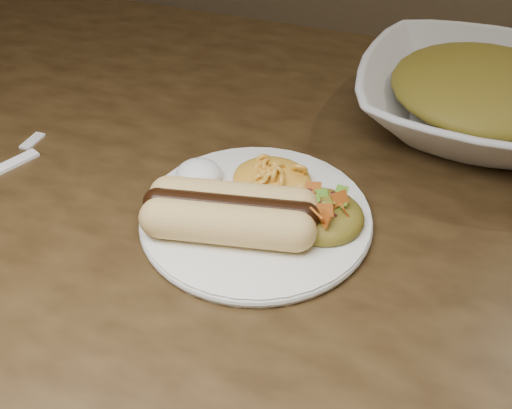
% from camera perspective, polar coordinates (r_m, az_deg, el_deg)
% --- Properties ---
extents(table, '(1.60, 0.90, 0.75)m').
position_cam_1_polar(table, '(0.73, -5.66, -3.71)').
color(table, '#443018').
rests_on(table, floor).
extents(plate, '(0.28, 0.28, 0.01)m').
position_cam_1_polar(plate, '(0.61, 0.00, -1.16)').
color(plate, white).
rests_on(plate, table).
extents(hotdog, '(0.15, 0.10, 0.04)m').
position_cam_1_polar(hotdog, '(0.58, -2.48, -0.71)').
color(hotdog, '#FCDE7E').
rests_on(hotdog, plate).
extents(mac_and_cheese, '(0.11, 0.11, 0.03)m').
position_cam_1_polar(mac_and_cheese, '(0.64, 1.56, 3.31)').
color(mac_and_cheese, gold).
rests_on(mac_and_cheese, plate).
extents(sour_cream, '(0.05, 0.05, 0.03)m').
position_cam_1_polar(sour_cream, '(0.64, -5.54, 3.32)').
color(sour_cream, white).
rests_on(sour_cream, plate).
extents(taco_salad, '(0.09, 0.08, 0.04)m').
position_cam_1_polar(taco_salad, '(0.59, 6.28, -0.47)').
color(taco_salad, '#B26728').
rests_on(taco_salad, plate).
extents(serving_bowl, '(0.31, 0.31, 0.07)m').
position_cam_1_polar(serving_bowl, '(0.79, 20.67, 9.20)').
color(serving_bowl, silver).
rests_on(serving_bowl, table).
extents(bowl_filling, '(0.28, 0.28, 0.06)m').
position_cam_1_polar(bowl_filling, '(0.78, 20.89, 10.01)').
color(bowl_filling, '#B26728').
rests_on(bowl_filling, serving_bowl).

